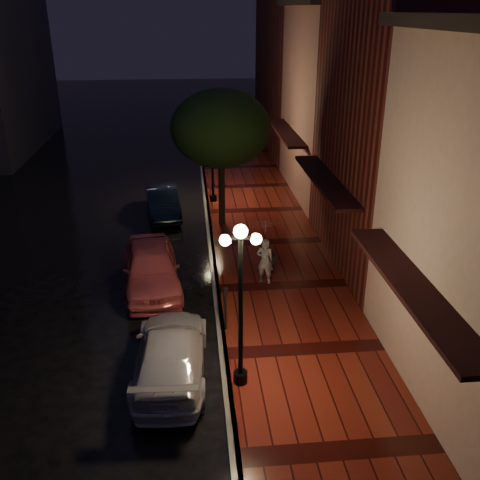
# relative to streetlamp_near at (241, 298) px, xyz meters

# --- Properties ---
(ground) EXTENTS (120.00, 120.00, 0.00)m
(ground) POSITION_rel_streetlamp_near_xyz_m (-0.35, 5.00, -2.60)
(ground) COLOR black
(ground) RESTS_ON ground
(sidewalk) EXTENTS (4.50, 60.00, 0.15)m
(sidewalk) POSITION_rel_streetlamp_near_xyz_m (1.90, 5.00, -2.53)
(sidewalk) COLOR #48110D
(sidewalk) RESTS_ON ground
(curb) EXTENTS (0.25, 60.00, 0.15)m
(curb) POSITION_rel_streetlamp_near_xyz_m (-0.35, 5.00, -2.53)
(curb) COLOR #595451
(curb) RESTS_ON ground
(storefront_mid) EXTENTS (5.00, 8.00, 11.00)m
(storefront_mid) POSITION_rel_streetlamp_near_xyz_m (6.65, 7.00, 2.90)
(storefront_mid) COLOR #511914
(storefront_mid) RESTS_ON ground
(storefront_far) EXTENTS (5.00, 8.00, 9.00)m
(storefront_far) POSITION_rel_streetlamp_near_xyz_m (6.65, 15.00, 1.90)
(storefront_far) COLOR #8C5951
(storefront_far) RESTS_ON ground
(storefront_extra) EXTENTS (5.00, 12.00, 10.00)m
(storefront_extra) POSITION_rel_streetlamp_near_xyz_m (6.65, 25.00, 2.40)
(storefront_extra) COLOR #511914
(storefront_extra) RESTS_ON ground
(streetlamp_near) EXTENTS (0.96, 0.36, 4.31)m
(streetlamp_near) POSITION_rel_streetlamp_near_xyz_m (0.00, 0.00, 0.00)
(streetlamp_near) COLOR black
(streetlamp_near) RESTS_ON sidewalk
(streetlamp_far) EXTENTS (0.96, 0.36, 4.31)m
(streetlamp_far) POSITION_rel_streetlamp_near_xyz_m (0.00, 14.00, 0.00)
(streetlamp_far) COLOR black
(streetlamp_far) RESTS_ON sidewalk
(street_tree) EXTENTS (4.16, 4.16, 5.80)m
(street_tree) POSITION_rel_streetlamp_near_xyz_m (0.26, 10.99, 1.64)
(street_tree) COLOR black
(street_tree) RESTS_ON sidewalk
(pink_car) EXTENTS (2.33, 4.76, 1.56)m
(pink_car) POSITION_rel_streetlamp_near_xyz_m (-2.52, 5.53, -1.82)
(pink_car) COLOR #D1565B
(pink_car) RESTS_ON ground
(navy_car) EXTENTS (1.86, 4.09, 1.30)m
(navy_car) POSITION_rel_streetlamp_near_xyz_m (-2.39, 12.63, -1.95)
(navy_car) COLOR black
(navy_car) RESTS_ON ground
(silver_car) EXTENTS (2.03, 4.61, 1.32)m
(silver_car) POSITION_rel_streetlamp_near_xyz_m (-1.76, 0.67, -1.94)
(silver_car) COLOR #B9B8C0
(silver_car) RESTS_ON ground
(woman_with_umbrella) EXTENTS (0.95, 0.96, 2.28)m
(woman_with_umbrella) POSITION_rel_streetlamp_near_xyz_m (1.35, 5.29, -0.95)
(woman_with_umbrella) COLOR white
(woman_with_umbrella) RESTS_ON sidewalk
(parking_meter) EXTENTS (0.15, 0.12, 1.38)m
(parking_meter) POSITION_rel_streetlamp_near_xyz_m (-0.20, 2.48, -1.61)
(parking_meter) COLOR black
(parking_meter) RESTS_ON sidewalk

